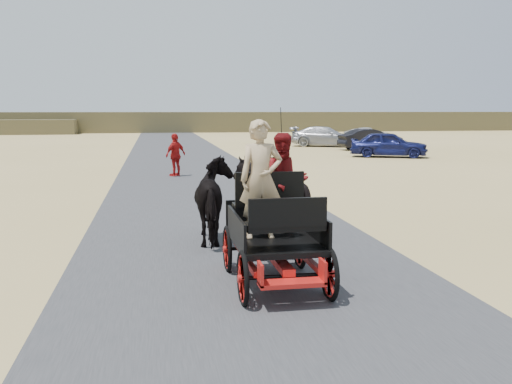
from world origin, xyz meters
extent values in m
plane|color=tan|center=(0.00, 0.00, 0.00)|extent=(140.00, 140.00, 0.00)
cube|color=#38383A|center=(0.00, 0.00, 0.01)|extent=(6.00, 140.00, 0.01)
cube|color=brown|center=(0.00, 62.00, 1.20)|extent=(140.00, 6.00, 2.40)
imported|color=black|center=(-0.25, 2.88, 0.85)|extent=(0.91, 2.01, 1.70)
imported|color=black|center=(0.85, 2.88, 0.85)|extent=(1.37, 1.54, 1.70)
imported|color=tan|center=(0.10, -0.07, 1.62)|extent=(0.66, 0.43, 1.80)
imported|color=#660C0F|center=(0.60, 0.48, 1.51)|extent=(0.77, 0.60, 1.58)
imported|color=#A81413|center=(-0.65, 14.65, 0.86)|extent=(1.03, 0.99, 1.73)
imported|color=navy|center=(11.59, 22.00, 0.73)|extent=(4.60, 3.34, 1.45)
imported|color=black|center=(12.82, 27.90, 0.70)|extent=(4.33, 1.74, 1.40)
imported|color=#B2B2B7|center=(10.83, 31.75, 0.73)|extent=(5.38, 4.02, 1.45)
imported|color=silver|center=(16.70, 38.25, 0.58)|extent=(4.47, 2.70, 1.16)
camera|label=1|loc=(-1.47, -8.47, 2.66)|focal=40.00mm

